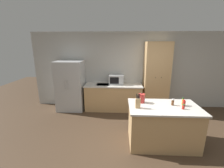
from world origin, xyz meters
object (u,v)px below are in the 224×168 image
at_px(microwave, 116,79).
at_px(kettle, 142,98).
at_px(knife_block, 138,103).
at_px(spice_bottle_tall_dark, 183,107).
at_px(spice_bottle_short_red, 184,103).
at_px(spice_bottle_amber_oil, 173,102).
at_px(refrigerator, 71,86).
at_px(pantry_cabinet, 156,77).
at_px(spice_bottle_green_herb, 183,102).

distance_m(microwave, kettle, 1.83).
bearing_deg(knife_block, microwave, 103.68).
xyz_separation_m(spice_bottle_tall_dark, spice_bottle_short_red, (0.07, 0.16, 0.02)).
xyz_separation_m(spice_bottle_tall_dark, spice_bottle_amber_oil, (-0.15, 0.19, 0.02)).
xyz_separation_m(refrigerator, knife_block, (2.04, -1.89, 0.18)).
height_order(spice_bottle_tall_dark, spice_bottle_amber_oil, spice_bottle_amber_oil).
bearing_deg(spice_bottle_short_red, pantry_cabinet, 95.42).
height_order(refrigerator, spice_bottle_amber_oil, refrigerator).
height_order(refrigerator, spice_bottle_short_red, refrigerator).
xyz_separation_m(microwave, spice_bottle_short_red, (1.50, -1.89, -0.07)).
xyz_separation_m(refrigerator, spice_bottle_amber_oil, (2.81, -1.71, 0.14)).
bearing_deg(spice_bottle_green_herb, microwave, 129.19).
bearing_deg(spice_bottle_short_red, spice_bottle_amber_oil, 170.44).
bearing_deg(spice_bottle_green_herb, kettle, 173.29).
bearing_deg(knife_block, refrigerator, 137.16).
bearing_deg(spice_bottle_amber_oil, spice_bottle_green_herb, 7.01).
xyz_separation_m(refrigerator, kettle, (2.16, -1.58, 0.17)).
distance_m(spice_bottle_amber_oil, spice_bottle_green_herb, 0.22).
distance_m(microwave, spice_bottle_green_herb, 2.36).
bearing_deg(spice_bottle_short_red, refrigerator, 150.07).
distance_m(refrigerator, spice_bottle_amber_oil, 3.30).
relative_size(knife_block, kettle, 1.35).
xyz_separation_m(spice_bottle_green_herb, kettle, (-0.88, 0.10, 0.02)).
xyz_separation_m(spice_bottle_short_red, spice_bottle_amber_oil, (-0.23, 0.04, 0.00)).
distance_m(microwave, spice_bottle_amber_oil, 2.25).
height_order(pantry_cabinet, spice_bottle_tall_dark, pantry_cabinet).
height_order(spice_bottle_tall_dark, spice_bottle_short_red, spice_bottle_short_red).
height_order(refrigerator, spice_bottle_tall_dark, refrigerator).
xyz_separation_m(knife_block, kettle, (0.12, 0.31, -0.01)).
bearing_deg(knife_block, spice_bottle_short_red, 8.02).
relative_size(spice_bottle_amber_oil, spice_bottle_green_herb, 0.83).
relative_size(pantry_cabinet, knife_block, 7.39).
bearing_deg(spice_bottle_tall_dark, pantry_cabinet, 92.86).
relative_size(knife_block, spice_bottle_short_red, 2.23).
height_order(refrigerator, pantry_cabinet, pantry_cabinet).
distance_m(refrigerator, spice_bottle_green_herb, 3.47).
relative_size(spice_bottle_green_herb, kettle, 0.74).
relative_size(pantry_cabinet, spice_bottle_amber_oil, 16.07).
bearing_deg(pantry_cabinet, kettle, -112.88).
distance_m(refrigerator, knife_block, 2.79).
bearing_deg(refrigerator, knife_block, -42.84).
relative_size(spice_bottle_short_red, spice_bottle_green_herb, 0.81).
distance_m(refrigerator, kettle, 2.68).
distance_m(refrigerator, spice_bottle_tall_dark, 3.53).
relative_size(knife_block, spice_bottle_green_herb, 1.81).
height_order(knife_block, spice_bottle_amber_oil, knife_block).
xyz_separation_m(pantry_cabinet, microwave, (-1.32, 0.05, -0.10)).
bearing_deg(pantry_cabinet, spice_bottle_green_herb, -84.53).
height_order(pantry_cabinet, knife_block, pantry_cabinet).
distance_m(spice_bottle_short_red, kettle, 0.90).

